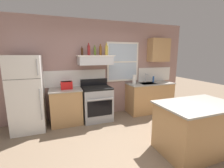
{
  "coord_description": "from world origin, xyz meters",
  "views": [
    {
      "loc": [
        -1.22,
        -2.04,
        1.76
      ],
      "look_at": [
        -0.05,
        1.2,
        1.1
      ],
      "focal_mm": 24.53,
      "sensor_mm": 36.0,
      "label": 1
    }
  ],
  "objects_px": {
    "refrigerator": "(27,94)",
    "bottle_champagne_gold_foil": "(106,50)",
    "paper_towel_roll": "(134,80)",
    "dish_soap_bottle": "(153,79)",
    "toaster": "(67,85)",
    "bottle_olive_oil_square": "(95,51)",
    "bottle_red_label_wine": "(89,50)",
    "stove_range": "(97,103)",
    "bottle_brown_stout": "(82,52)",
    "kitchen_island": "(196,127)",
    "bottle_amber_wine": "(101,51)"
  },
  "relations": [
    {
      "from": "refrigerator",
      "to": "bottle_champagne_gold_foil",
      "type": "height_order",
      "value": "bottle_champagne_gold_foil"
    },
    {
      "from": "paper_towel_roll",
      "to": "dish_soap_bottle",
      "type": "xyz_separation_m",
      "value": [
        0.73,
        0.1,
        -0.04
      ]
    },
    {
      "from": "toaster",
      "to": "bottle_olive_oil_square",
      "type": "bearing_deg",
      "value": 7.28
    },
    {
      "from": "refrigerator",
      "to": "bottle_olive_oil_square",
      "type": "xyz_separation_m",
      "value": [
        1.66,
        0.16,
        0.98
      ]
    },
    {
      "from": "bottle_red_label_wine",
      "to": "dish_soap_bottle",
      "type": "relative_size",
      "value": 1.74
    },
    {
      "from": "stove_range",
      "to": "dish_soap_bottle",
      "type": "relative_size",
      "value": 6.06
    },
    {
      "from": "bottle_brown_stout",
      "to": "paper_towel_roll",
      "type": "distance_m",
      "value": 1.68
    },
    {
      "from": "bottle_brown_stout",
      "to": "bottle_champagne_gold_foil",
      "type": "bearing_deg",
      "value": -0.4
    },
    {
      "from": "toaster",
      "to": "bottle_brown_stout",
      "type": "height_order",
      "value": "bottle_brown_stout"
    },
    {
      "from": "stove_range",
      "to": "kitchen_island",
      "type": "height_order",
      "value": "stove_range"
    },
    {
      "from": "refrigerator",
      "to": "dish_soap_bottle",
      "type": "height_order",
      "value": "refrigerator"
    },
    {
      "from": "stove_range",
      "to": "bottle_brown_stout",
      "type": "bearing_deg",
      "value": 155.21
    },
    {
      "from": "refrigerator",
      "to": "bottle_red_label_wine",
      "type": "distance_m",
      "value": 1.8
    },
    {
      "from": "kitchen_island",
      "to": "toaster",
      "type": "bearing_deg",
      "value": 136.14
    },
    {
      "from": "stove_range",
      "to": "paper_towel_roll",
      "type": "bearing_deg",
      "value": 1.86
    },
    {
      "from": "bottle_red_label_wine",
      "to": "bottle_champagne_gold_foil",
      "type": "distance_m",
      "value": 0.49
    },
    {
      "from": "toaster",
      "to": "bottle_red_label_wine",
      "type": "distance_m",
      "value": 1.06
    },
    {
      "from": "bottle_champagne_gold_foil",
      "to": "kitchen_island",
      "type": "relative_size",
      "value": 0.23
    },
    {
      "from": "toaster",
      "to": "bottle_olive_oil_square",
      "type": "xyz_separation_m",
      "value": [
        0.77,
        0.1,
        0.85
      ]
    },
    {
      "from": "bottle_red_label_wine",
      "to": "kitchen_island",
      "type": "xyz_separation_m",
      "value": [
        1.51,
        -2.1,
        -1.42
      ]
    },
    {
      "from": "refrigerator",
      "to": "bottle_olive_oil_square",
      "type": "relative_size",
      "value": 6.58
    },
    {
      "from": "bottle_brown_stout",
      "to": "kitchen_island",
      "type": "relative_size",
      "value": 0.16
    },
    {
      "from": "paper_towel_roll",
      "to": "dish_soap_bottle",
      "type": "relative_size",
      "value": 1.5
    },
    {
      "from": "stove_range",
      "to": "bottle_brown_stout",
      "type": "relative_size",
      "value": 4.89
    },
    {
      "from": "bottle_olive_oil_square",
      "to": "kitchen_island",
      "type": "bearing_deg",
      "value": -57.8
    },
    {
      "from": "bottle_olive_oil_square",
      "to": "dish_soap_bottle",
      "type": "bearing_deg",
      "value": -0.06
    },
    {
      "from": "bottle_red_label_wine",
      "to": "bottle_champagne_gold_foil",
      "type": "bearing_deg",
      "value": 4.39
    },
    {
      "from": "stove_range",
      "to": "bottle_red_label_wine",
      "type": "distance_m",
      "value": 1.43
    },
    {
      "from": "bottle_olive_oil_square",
      "to": "paper_towel_roll",
      "type": "height_order",
      "value": "bottle_olive_oil_square"
    },
    {
      "from": "bottle_brown_stout",
      "to": "paper_towel_roll",
      "type": "relative_size",
      "value": 0.83
    },
    {
      "from": "bottle_amber_wine",
      "to": "paper_towel_roll",
      "type": "distance_m",
      "value": 1.29
    },
    {
      "from": "bottle_brown_stout",
      "to": "bottle_champagne_gold_foil",
      "type": "relative_size",
      "value": 0.69
    },
    {
      "from": "toaster",
      "to": "dish_soap_bottle",
      "type": "height_order",
      "value": "toaster"
    },
    {
      "from": "toaster",
      "to": "kitchen_island",
      "type": "height_order",
      "value": "toaster"
    },
    {
      "from": "bottle_champagne_gold_foil",
      "to": "kitchen_island",
      "type": "xyz_separation_m",
      "value": [
        1.02,
        -2.14,
        -1.42
      ]
    },
    {
      "from": "bottle_olive_oil_square",
      "to": "bottle_amber_wine",
      "type": "distance_m",
      "value": 0.15
    },
    {
      "from": "bottle_red_label_wine",
      "to": "dish_soap_bottle",
      "type": "distance_m",
      "value": 2.22
    },
    {
      "from": "stove_range",
      "to": "bottle_brown_stout",
      "type": "distance_m",
      "value": 1.42
    },
    {
      "from": "bottle_red_label_wine",
      "to": "bottle_olive_oil_square",
      "type": "xyz_separation_m",
      "value": [
        0.17,
        0.03,
        -0.02
      ]
    },
    {
      "from": "refrigerator",
      "to": "paper_towel_roll",
      "type": "relative_size",
      "value": 6.48
    },
    {
      "from": "bottle_brown_stout",
      "to": "paper_towel_roll",
      "type": "bearing_deg",
      "value": -4.41
    },
    {
      "from": "paper_towel_roll",
      "to": "kitchen_island",
      "type": "xyz_separation_m",
      "value": [
        0.2,
        -2.03,
        -0.59
      ]
    },
    {
      "from": "refrigerator",
      "to": "kitchen_island",
      "type": "distance_m",
      "value": 3.61
    },
    {
      "from": "toaster",
      "to": "bottle_red_label_wine",
      "type": "height_order",
      "value": "bottle_red_label_wine"
    },
    {
      "from": "dish_soap_bottle",
      "to": "bottle_brown_stout",
      "type": "bearing_deg",
      "value": 179.63
    },
    {
      "from": "bottle_olive_oil_square",
      "to": "paper_towel_roll",
      "type": "distance_m",
      "value": 1.41
    },
    {
      "from": "bottle_red_label_wine",
      "to": "kitchen_island",
      "type": "bearing_deg",
      "value": -54.27
    },
    {
      "from": "bottle_brown_stout",
      "to": "dish_soap_bottle",
      "type": "xyz_separation_m",
      "value": [
        2.21,
        -0.01,
        -0.84
      ]
    },
    {
      "from": "refrigerator",
      "to": "bottle_amber_wine",
      "type": "distance_m",
      "value": 2.07
    },
    {
      "from": "bottle_brown_stout",
      "to": "kitchen_island",
      "type": "height_order",
      "value": "bottle_brown_stout"
    }
  ]
}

